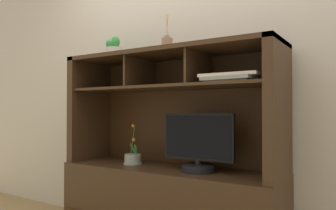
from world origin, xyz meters
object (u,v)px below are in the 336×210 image
(potted_orchid, at_px, (133,158))
(diffuser_bottle, at_px, (167,44))
(media_console, at_px, (169,187))
(potted_succulent, at_px, (114,49))
(tv_monitor, at_px, (198,146))
(magazine_stack_left, at_px, (234,78))

(potted_orchid, distance_m, diffuser_bottle, 0.89)
(media_console, bearing_deg, potted_succulent, -179.46)
(diffuser_bottle, bearing_deg, tv_monitor, -4.12)
(media_console, relative_size, potted_orchid, 5.31)
(media_console, relative_size, diffuser_bottle, 6.05)
(tv_monitor, relative_size, magazine_stack_left, 1.38)
(media_console, relative_size, magazine_stack_left, 4.37)
(potted_orchid, relative_size, potted_succulent, 1.74)
(potted_succulent, bearing_deg, magazine_stack_left, -2.73)
(tv_monitor, bearing_deg, magazine_stack_left, -3.26)
(magazine_stack_left, distance_m, potted_succulent, 1.08)
(tv_monitor, bearing_deg, media_console, 171.27)
(tv_monitor, bearing_deg, diffuser_bottle, 175.88)
(diffuser_bottle, height_order, potted_succulent, diffuser_bottle)
(tv_monitor, bearing_deg, potted_orchid, 179.03)
(media_console, distance_m, magazine_stack_left, 0.91)
(tv_monitor, height_order, potted_orchid, tv_monitor)
(tv_monitor, relative_size, potted_succulent, 2.92)
(media_console, distance_m, tv_monitor, 0.40)
(media_console, distance_m, potted_orchid, 0.35)
(magazine_stack_left, relative_size, potted_succulent, 2.11)
(tv_monitor, relative_size, potted_orchid, 1.68)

